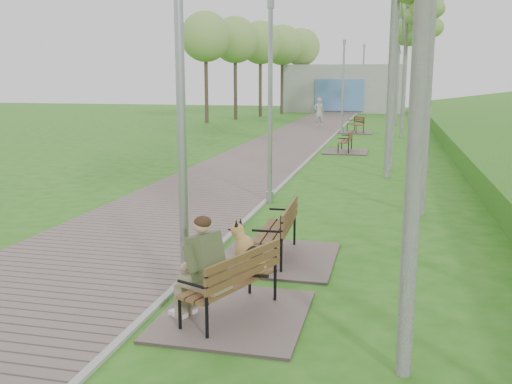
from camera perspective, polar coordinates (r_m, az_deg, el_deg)
walkway at (r=22.08m, az=1.22°, el=3.83°), size 3.50×67.00×0.04m
kerb at (r=21.78m, az=5.74°, el=3.69°), size 0.10×67.00×0.05m
building_north at (r=51.07m, az=8.61°, el=10.20°), size 10.00×5.20×4.00m
bench_main at (r=7.06m, az=-3.08°, el=-9.22°), size 1.76×1.96×1.54m
bench_second at (r=9.33m, az=1.94°, el=-5.45°), size 1.86×2.07×1.14m
bench_third at (r=23.01m, az=8.90°, el=4.44°), size 1.72×1.91×1.05m
bench_far at (r=31.36m, az=9.89°, el=6.23°), size 1.77×1.96×1.08m
lamp_post_near at (r=7.22m, az=-7.46°, el=6.56°), size 0.19×0.19×4.96m
lamp_post_second at (r=13.26m, az=1.42°, el=8.17°), size 0.18×0.18×4.65m
lamp_post_third at (r=30.75m, az=8.69°, el=10.02°), size 0.19×0.19×4.85m
lamp_post_far at (r=48.84m, az=10.65°, el=10.82°), size 0.22×0.22×5.62m
pedestrian_near at (r=34.90m, az=6.32°, el=7.94°), size 0.73×0.59×1.74m
birch_far_b at (r=29.23m, az=14.91°, el=17.56°), size 2.64×2.64×7.97m
birch_far_c at (r=39.47m, az=15.02°, el=16.80°), size 2.27×2.27×8.81m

